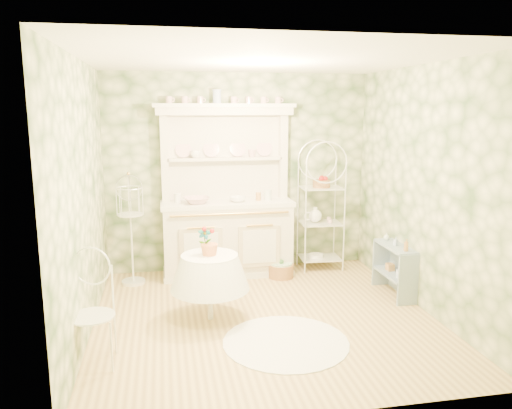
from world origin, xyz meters
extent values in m
plane|color=tan|center=(0.00, 0.00, 0.00)|extent=(3.60, 3.60, 0.00)
plane|color=white|center=(0.00, 0.00, 2.70)|extent=(3.60, 3.60, 0.00)
plane|color=beige|center=(-1.80, 0.00, 1.35)|extent=(3.60, 3.60, 0.00)
plane|color=beige|center=(1.80, 0.00, 1.35)|extent=(3.60, 3.60, 0.00)
plane|color=beige|center=(0.00, 1.80, 1.35)|extent=(3.60, 3.60, 0.00)
plane|color=beige|center=(0.00, -1.80, 1.35)|extent=(3.60, 3.60, 0.00)
cube|color=silver|center=(-0.20, 1.52, 1.15)|extent=(1.87, 0.61, 2.29)
cube|color=white|center=(1.11, 1.54, 0.83)|extent=(0.54, 0.40, 1.66)
cube|color=#869CAD|center=(1.68, 0.38, 0.31)|extent=(0.36, 0.74, 0.61)
cylinder|color=white|center=(-0.58, 0.06, 0.34)|extent=(0.76, 0.76, 0.69)
cube|color=white|center=(-1.68, -0.72, 0.49)|extent=(0.56, 0.56, 0.99)
cube|color=white|center=(-1.45, 1.37, 0.73)|extent=(0.37, 0.37, 1.46)
cylinder|color=#9E6E40|center=(0.48, 1.25, 0.10)|extent=(0.42, 0.42, 0.20)
cylinder|color=white|center=(0.08, -0.62, 0.01)|extent=(1.43, 1.43, 0.01)
imported|color=white|center=(-0.61, 1.44, 1.02)|extent=(0.37, 0.37, 0.08)
imported|color=white|center=(-0.07, 1.45, 1.02)|extent=(0.28, 0.28, 0.07)
imported|color=white|center=(-0.60, 1.68, 1.61)|extent=(0.17, 0.17, 0.10)
imported|color=white|center=(0.17, 1.68, 1.61)|extent=(0.12, 0.12, 0.10)
imported|color=#3F7238|center=(-0.62, 0.09, 0.85)|extent=(0.17, 0.13, 0.28)
imported|color=#B37F42|center=(1.68, 0.13, 0.68)|extent=(0.07, 0.07, 0.14)
imported|color=#A4B5DA|center=(1.68, 0.39, 0.65)|extent=(0.06, 0.06, 0.10)
imported|color=silver|center=(1.68, 0.64, 0.65)|extent=(0.08, 0.08, 0.09)
camera|label=1|loc=(-1.03, -4.97, 2.21)|focal=35.00mm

